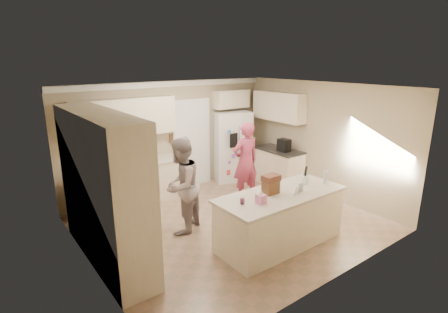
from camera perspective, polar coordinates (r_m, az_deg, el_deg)
floor at (r=6.91m, az=1.10°, el=-10.89°), size 5.20×4.60×0.02m
ceiling at (r=6.19m, az=1.23°, el=11.34°), size 5.20×4.60×0.02m
wall_back at (r=8.31m, az=-8.72°, el=3.14°), size 5.20×0.02×2.60m
wall_front at (r=4.92m, az=18.09°, el=-6.33°), size 5.20×0.02×2.60m
wall_left at (r=5.31m, az=-21.70°, el=-5.05°), size 0.02×4.60×2.60m
wall_right at (r=8.25m, az=15.61°, el=2.64°), size 0.02×4.60×2.60m
crown_back at (r=8.09m, az=-8.91°, el=11.61°), size 5.20×0.08×0.12m
pantry_bank at (r=5.61m, az=-19.09°, el=-5.05°), size 0.60×2.60×2.35m
back_base_cab at (r=7.82m, az=-14.81°, el=-4.60°), size 2.20×0.60×0.88m
back_countertop at (r=7.66m, az=-15.01°, el=-1.39°), size 2.24×0.63×0.04m
back_upper_cab at (r=7.57m, az=-15.94°, el=6.12°), size 2.20×0.35×0.80m
doorway_opening at (r=8.61m, az=-5.34°, el=1.98°), size 0.90×0.06×2.10m
doorway_casing at (r=8.58m, az=-5.21°, el=1.93°), size 1.02×0.03×2.22m
wall_frame_upper at (r=8.24m, az=-8.53°, el=4.81°), size 0.15×0.02×0.20m
wall_frame_lower at (r=8.29m, az=-8.46°, el=2.98°), size 0.15×0.02×0.20m
refrigerator at (r=9.03m, az=1.23°, el=1.71°), size 1.08×0.95×1.80m
fridge_seam at (r=8.76m, az=2.66°, el=1.27°), size 0.02×0.02×1.78m
fridge_dispenser at (r=8.56m, az=1.59°, el=2.65°), size 0.22×0.03×0.35m
fridge_handle_l at (r=8.69m, az=2.49°, el=2.16°), size 0.02×0.02×0.85m
fridge_handle_r at (r=8.75m, az=2.99°, el=2.25°), size 0.02×0.02×0.85m
over_fridge_cab at (r=8.92m, az=1.12°, el=9.38°), size 0.95×0.35×0.45m
right_base_cab at (r=8.87m, az=8.88°, el=-1.83°), size 0.60×1.20×0.88m
right_countertop at (r=8.74m, az=8.96°, el=1.04°), size 0.63×1.24×0.04m
right_upper_cab at (r=8.77m, az=8.93°, el=8.10°), size 0.35×1.50×0.70m
coffee_maker at (r=8.53m, az=9.78°, el=1.83°), size 0.22×0.28×0.30m
island_base at (r=6.10m, az=9.12°, el=-10.17°), size 2.20×0.90×0.88m
island_top at (r=5.91m, az=9.31°, el=-6.15°), size 2.28×0.96×0.05m
utensil_crock at (r=6.37m, az=13.10°, el=-3.79°), size 0.13×0.13×0.15m
tissue_box at (r=5.45m, az=6.06°, el=-6.88°), size 0.13×0.13×0.14m
tissue_plume at (r=5.41m, az=6.10°, el=-5.81°), size 0.08×0.08×0.08m
dollhouse_body at (r=5.83m, az=7.63°, el=-4.99°), size 0.26×0.18×0.22m
dollhouse_roof at (r=5.78m, az=7.69°, el=-3.50°), size 0.28×0.20×0.10m
jam_jar at (r=5.41m, az=3.01°, el=-7.28°), size 0.07×0.07×0.09m
greeting_card_a at (r=5.86m, az=11.79°, el=-5.40°), size 0.12×0.06×0.16m
greeting_card_b at (r=5.99m, az=12.39°, el=-4.94°), size 0.12×0.05×0.16m
water_bottle at (r=6.46m, az=16.20°, el=-3.30°), size 0.07×0.07×0.24m
shaker_salt at (r=6.61m, az=12.92°, el=-3.35°), size 0.05×0.05×0.09m
shaker_pepper at (r=6.66m, az=13.31°, el=-3.22°), size 0.05×0.05×0.09m
teen_boy at (r=6.32m, az=-7.03°, el=-4.77°), size 1.09×1.03×1.77m
teen_girl at (r=7.70m, az=3.52°, el=-0.88°), size 0.68×0.47×1.78m
fridge_magnets at (r=8.76m, az=2.70°, el=1.26°), size 0.76×0.02×1.44m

